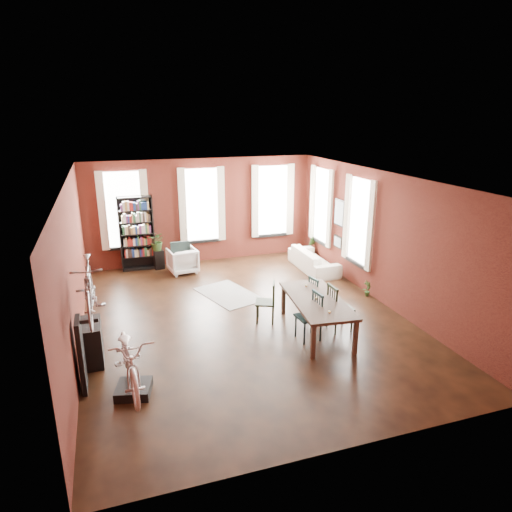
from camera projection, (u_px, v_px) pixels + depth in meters
name	position (u px, v px, depth m)	size (l,w,h in m)	color
room	(247.00, 221.00, 10.44)	(9.00, 9.04, 3.22)	black
dining_table	(316.00, 315.00, 9.70)	(1.03, 2.26, 0.77)	#49382C
dining_chair_a	(308.00, 317.00, 9.37)	(0.46, 0.46, 1.01)	#1B393C
dining_chair_b	(265.00, 302.00, 10.19)	(0.43, 0.43, 0.93)	#1F2E1B
dining_chair_c	(340.00, 308.00, 9.77)	(0.48, 0.48, 1.03)	#212F1C
dining_chair_d	(319.00, 296.00, 10.56)	(0.42, 0.42, 0.92)	#1C3E3B
bookshelf	(137.00, 233.00, 13.41)	(1.00, 0.32, 2.20)	black
white_armchair	(182.00, 259.00, 13.32)	(0.78, 0.73, 0.81)	silver
cream_sofa	(314.00, 256.00, 13.57)	(2.08, 0.61, 0.81)	beige
striped_rug	(229.00, 294.00, 11.82)	(1.12, 1.79, 0.01)	black
bike_trainer	(134.00, 389.00, 7.65)	(0.56, 0.56, 0.16)	black
bike_wall_rack	(81.00, 355.00, 7.61)	(0.16, 0.60, 1.30)	black
console_table	(91.00, 343.00, 8.54)	(0.40, 0.80, 0.80)	black
plant_stand	(159.00, 259.00, 13.69)	(0.28, 0.28, 0.57)	black
plant_by_sofa	(311.00, 253.00, 14.77)	(0.40, 0.72, 0.32)	#2C5120
plant_small	(367.00, 293.00, 11.70)	(0.22, 0.42, 0.15)	#325D25
bicycle_floor	(127.00, 333.00, 7.32)	(0.68, 1.03, 1.96)	silver
bicycle_hung	(87.00, 270.00, 7.24)	(0.47, 1.00, 1.66)	#A5A8AD
plant_on_stand	(157.00, 243.00, 13.54)	(0.53, 0.58, 0.46)	#305421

